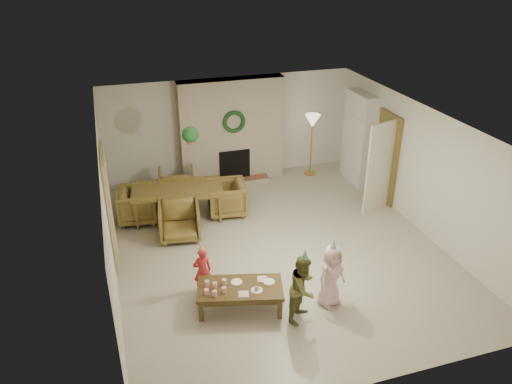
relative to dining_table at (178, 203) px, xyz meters
name	(u,v)px	position (x,y,z in m)	size (l,w,h in m)	color
floor	(277,247)	(1.60, -1.76, -0.33)	(7.00, 7.00, 0.00)	#B7B29E
ceiling	(280,124)	(1.60, -1.76, 2.17)	(7.00, 7.00, 0.00)	white
wall_back	(230,128)	(1.60, 1.74, 0.92)	(7.00, 7.00, 0.00)	silver
wall_front	(376,311)	(1.60, -5.26, 0.92)	(7.00, 7.00, 0.00)	silver
wall_left	(107,213)	(-1.40, -1.76, 0.92)	(7.00, 7.00, 0.00)	silver
wall_right	(421,169)	(4.60, -1.76, 0.92)	(7.00, 7.00, 0.00)	silver
fireplace_mass	(232,131)	(1.60, 1.54, 0.92)	(2.50, 0.40, 2.50)	#571A17
fireplace_hearth	(236,182)	(1.60, 1.19, -0.27)	(1.60, 0.30, 0.12)	brown
fireplace_firebox	(234,165)	(1.60, 1.36, 0.12)	(0.75, 0.12, 0.75)	black
fireplace_wreath	(234,122)	(1.60, 1.31, 1.22)	(0.54, 0.54, 0.10)	#18401D
floor_lamp_base	(310,173)	(3.55, 1.24, -0.32)	(0.29, 0.29, 0.03)	gold
floor_lamp_post	(311,147)	(3.55, 1.24, 0.40)	(0.03, 0.03, 1.40)	gold
floor_lamp_shade	(313,121)	(3.55, 1.24, 1.07)	(0.37, 0.37, 0.31)	beige
bookshelf_carcass	(358,138)	(4.44, 0.54, 0.77)	(0.30, 1.00, 2.20)	white
bookshelf_shelf_a	(355,164)	(4.42, 0.54, 0.12)	(0.30, 0.92, 0.03)	white
bookshelf_shelf_b	(356,148)	(4.42, 0.54, 0.52)	(0.30, 0.92, 0.03)	white
bookshelf_shelf_c	(358,133)	(4.42, 0.54, 0.92)	(0.30, 0.92, 0.03)	white
bookshelf_shelf_d	(360,116)	(4.42, 0.54, 1.32)	(0.30, 0.92, 0.03)	white
books_row_lower	(358,161)	(4.40, 0.39, 0.26)	(0.20, 0.40, 0.24)	#A41E35
books_row_mid	(355,142)	(4.40, 0.59, 0.66)	(0.20, 0.44, 0.24)	navy
books_row_upper	(360,129)	(4.40, 0.44, 1.05)	(0.20, 0.36, 0.22)	gold
door_frame	(386,158)	(4.56, -0.56, 0.69)	(0.05, 0.86, 2.04)	brown
door_leaf	(380,168)	(4.18, -0.94, 0.67)	(0.05, 0.80, 2.00)	beige
curtain_panel	(109,207)	(-1.36, -1.56, 0.92)	(0.06, 1.20, 2.00)	beige
dining_table	(178,203)	(0.00, 0.00, 0.00)	(1.88, 1.05, 0.66)	brown
dining_chair_near	(179,221)	(-0.11, -0.82, 0.03)	(0.78, 0.80, 0.73)	brown
dining_chair_far	(177,185)	(0.11, 0.82, 0.03)	(0.78, 0.80, 0.73)	brown
dining_chair_left	(138,205)	(-0.82, 0.11, 0.03)	(0.78, 0.80, 0.73)	brown
dining_chair_right	(227,198)	(1.03, -0.14, 0.03)	(0.78, 0.80, 0.73)	brown
hanging_plant_cord	(189,123)	(0.30, -0.26, 1.82)	(0.01, 0.01, 0.70)	tan
hanging_plant_pot	(190,141)	(0.30, -0.26, 1.47)	(0.16, 0.16, 0.12)	#A65335
hanging_plant_foliage	(190,135)	(0.30, -0.26, 1.59)	(0.32, 0.32, 0.32)	#17461C
coffee_table_top	(240,288)	(0.45, -3.25, 0.05)	(1.34, 0.67, 0.06)	#4B3819
coffee_table_apron	(240,292)	(0.45, -3.25, -0.02)	(1.24, 0.57, 0.08)	#4B3819
coffee_leg_fl	(201,311)	(-0.21, -3.36, -0.16)	(0.07, 0.07, 0.35)	#4B3819
coffee_leg_fr	(280,309)	(0.97, -3.67, -0.16)	(0.07, 0.07, 0.35)	#4B3819
coffee_leg_bl	(203,289)	(-0.07, -2.83, -0.16)	(0.07, 0.07, 0.35)	#4B3819
coffee_leg_br	(277,287)	(1.11, -3.14, -0.16)	(0.07, 0.07, 0.35)	#4B3819
cup_a	(207,292)	(-0.09, -3.27, 0.13)	(0.07, 0.07, 0.09)	white
cup_b	(207,283)	(-0.04, -3.07, 0.13)	(0.07, 0.07, 0.09)	white
cup_c	(215,293)	(0.02, -3.35, 0.13)	(0.07, 0.07, 0.09)	white
cup_d	(215,285)	(0.07, -3.15, 0.13)	(0.07, 0.07, 0.09)	white
cup_e	(224,290)	(0.18, -3.31, 0.13)	(0.07, 0.07, 0.09)	white
cup_f	(224,282)	(0.23, -3.11, 0.13)	(0.07, 0.07, 0.09)	white
plate_a	(237,282)	(0.43, -3.12, 0.09)	(0.19, 0.19, 0.01)	white
plate_b	(257,290)	(0.67, -3.41, 0.09)	(0.19, 0.19, 0.01)	white
plate_c	(269,282)	(0.92, -3.26, 0.09)	(0.19, 0.19, 0.01)	white
food_scoop	(257,288)	(0.67, -3.41, 0.13)	(0.07, 0.07, 0.07)	tan
napkin_left	(244,294)	(0.45, -3.44, 0.08)	(0.15, 0.15, 0.01)	#E5A9A8
napkin_right	(262,279)	(0.84, -3.16, 0.08)	(0.15, 0.15, 0.01)	#E5A9A8
child_red	(202,271)	(-0.03, -2.67, 0.09)	(0.31, 0.20, 0.85)	red
party_hat_red	(201,247)	(-0.03, -2.67, 0.56)	(0.12, 0.12, 0.16)	#DED64A
child_plaid	(303,288)	(1.31, -3.75, 0.23)	(0.54, 0.42, 1.12)	brown
party_hat_plaid	(305,255)	(1.31, -3.75, 0.83)	(0.13, 0.13, 0.18)	#4FB967
child_pink	(331,276)	(1.86, -3.56, 0.21)	(0.52, 0.34, 1.07)	beige
party_hat_pink	(334,245)	(1.86, -3.56, 0.78)	(0.14, 0.14, 0.19)	#B3B3BA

